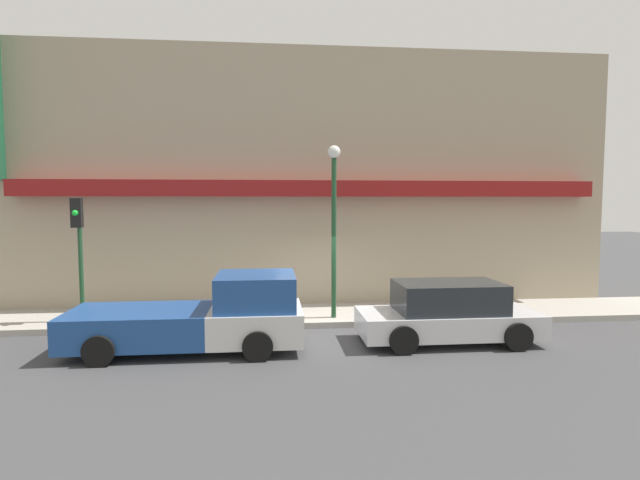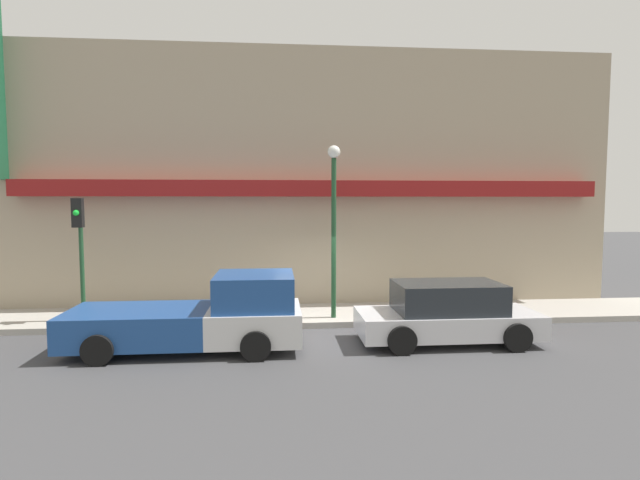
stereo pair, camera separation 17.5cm
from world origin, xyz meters
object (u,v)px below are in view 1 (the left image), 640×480
pickup_truck (204,317)px  fire_hydrant (417,302)px  parked_car (448,313)px  street_lamp (334,209)px  traffic_light (79,237)px

pickup_truck → fire_hydrant: size_ratio=8.63×
parked_car → street_lamp: (-2.58, 2.20, 2.55)m
parked_car → street_lamp: size_ratio=0.90×
traffic_light → fire_hydrant: bearing=1.2°
street_lamp → fire_hydrant: bearing=8.0°
pickup_truck → parked_car: pickup_truck is taller
fire_hydrant → traffic_light: size_ratio=0.18×
street_lamp → traffic_light: (-7.01, 0.16, -0.75)m
street_lamp → traffic_light: size_ratio=1.43×
parked_car → pickup_truck: bearing=-178.3°
parked_car → traffic_light: (-9.59, 2.36, 1.80)m
pickup_truck → fire_hydrant: (5.94, 2.56, -0.30)m
fire_hydrant → street_lamp: street_lamp is taller
parked_car → fire_hydrant: bearing=92.2°
parked_car → traffic_light: size_ratio=1.29×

